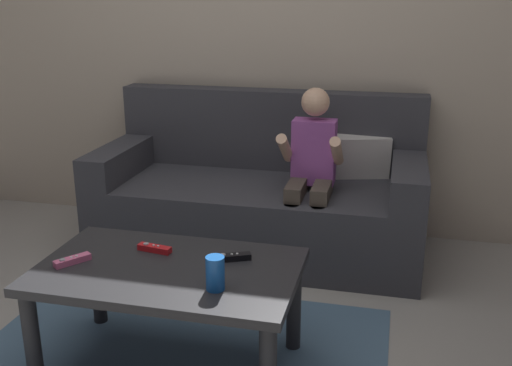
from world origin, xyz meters
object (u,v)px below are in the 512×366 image
Objects in this scene: couch at (261,197)px; game_remote_red_center at (154,248)px; coffee_table at (169,282)px; person_seated_on_couch at (311,169)px; soda_can at (215,273)px; game_remote_pink_far_corner at (72,260)px; game_remote_black_near_edge at (233,257)px.

game_remote_red_center is (-0.18, -1.13, 0.15)m from couch.
person_seated_on_couch is at bearing 70.20° from coffee_table.
game_remote_red_center is (-0.49, -0.94, -0.10)m from person_seated_on_couch.
coffee_table is 0.29m from soda_can.
coffee_table is 6.83× the size of game_remote_red_center.
game_remote_pink_far_corner is at bearing -171.18° from coffee_table.
game_remote_black_near_edge is (-0.16, -0.95, -0.10)m from person_seated_on_couch.
game_remote_black_near_edge is (0.15, -1.13, 0.15)m from couch.
game_remote_black_near_edge is 0.99× the size of game_remote_red_center.
soda_can is at bearing -6.93° from game_remote_pink_far_corner.
game_remote_black_near_edge is at bearing 91.49° from soda_can.
person_seated_on_couch is (0.31, -0.18, 0.24)m from couch.
soda_can is at bearing -83.61° from couch.
game_remote_black_near_edge reaches higher than coffee_table.
person_seated_on_couch is 0.97m from game_remote_black_near_edge.
couch is 1.84× the size of coffee_table.
soda_can is (0.59, -0.07, 0.05)m from game_remote_pink_far_corner.
person_seated_on_couch reaches higher than couch.
soda_can is (0.01, -0.24, 0.05)m from game_remote_black_near_edge.
coffee_table is 7.31× the size of game_remote_pink_far_corner.
coffee_table is 0.26m from game_remote_black_near_edge.
game_remote_black_near_edge is (0.22, 0.11, 0.08)m from coffee_table.
soda_can is (0.23, -0.13, 0.13)m from coffee_table.
soda_can is at bearing -97.39° from person_seated_on_couch.
couch is 13.44× the size of game_remote_pink_far_corner.
game_remote_pink_far_corner is at bearing -163.84° from game_remote_black_near_edge.
person_seated_on_couch is 1.06m from game_remote_red_center.
game_remote_black_near_edge is at bearing 27.06° from coffee_table.
game_remote_pink_far_corner is (-0.26, -0.18, 0.00)m from game_remote_red_center.
game_remote_red_center is at bearing 178.86° from game_remote_black_near_edge.
game_remote_pink_far_corner is at bearing 173.07° from soda_can.
coffee_table is at bearing 8.82° from game_remote_pink_far_corner.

